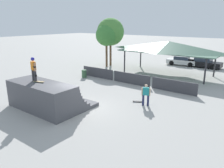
# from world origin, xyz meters

# --- Properties ---
(ground_plane) EXTENTS (160.00, 160.00, 0.00)m
(ground_plane) POSITION_xyz_m (0.00, 0.00, 0.00)
(ground_plane) COLOR #A3A09B
(quarter_pipe_ramp) EXTENTS (5.26, 3.88, 1.89)m
(quarter_pipe_ramp) POSITION_xyz_m (-2.23, -1.13, 0.83)
(quarter_pipe_ramp) COLOR #4C4C51
(quarter_pipe_ramp) RESTS_ON ground
(skater_on_deck) EXTENTS (0.72, 0.33, 1.67)m
(skater_on_deck) POSITION_xyz_m (-2.92, -1.44, 2.85)
(skater_on_deck) COLOR #2D2D33
(skater_on_deck) RESTS_ON quarter_pipe_ramp
(skateboard_on_deck) EXTENTS (0.83, 0.43, 0.09)m
(skateboard_on_deck) POSITION_xyz_m (-2.47, -1.42, 1.95)
(skateboard_on_deck) COLOR green
(skateboard_on_deck) RESTS_ON quarter_pipe_ramp
(bystander_walking) EXTENTS (0.62, 0.38, 1.60)m
(bystander_walking) POSITION_xyz_m (3.07, 3.46, 0.89)
(bystander_walking) COLOR #1E2347
(bystander_walking) RESTS_ON ground
(skateboard_on_ground) EXTENTS (0.83, 0.62, 0.09)m
(skateboard_on_ground) POSITION_xyz_m (2.30, 3.72, 0.06)
(skateboard_on_ground) COLOR blue
(skateboard_on_ground) RESTS_ON ground
(barrier_fence) EXTENTS (12.61, 0.12, 1.05)m
(barrier_fence) POSITION_xyz_m (-0.81, 7.72, 0.53)
(barrier_fence) COLOR #3D3D42
(barrier_fence) RESTS_ON ground
(pavilion_shelter) EXTENTS (10.89, 4.56, 3.77)m
(pavilion_shelter) POSITION_xyz_m (0.29, 13.76, 3.15)
(pavilion_shelter) COLOR #2D2D33
(pavilion_shelter) RESTS_ON ground
(tree_beside_pavilion) EXTENTS (3.63, 3.63, 6.37)m
(tree_beside_pavilion) POSITION_xyz_m (-8.10, 14.00, 4.54)
(tree_beside_pavilion) COLOR brown
(tree_beside_pavilion) RESTS_ON ground
(tree_far_back) EXTENTS (2.80, 2.80, 5.58)m
(tree_far_back) POSITION_xyz_m (-8.00, 13.00, 4.15)
(tree_far_back) COLOR brown
(tree_far_back) RESTS_ON ground
(trash_bin) EXTENTS (0.52, 0.52, 0.85)m
(trash_bin) POSITION_xyz_m (-6.22, 6.78, 0.42)
(trash_bin) COLOR #385B3D
(trash_bin) RESTS_ON ground
(parked_car_white) EXTENTS (4.28, 2.07, 1.27)m
(parked_car_white) POSITION_xyz_m (-0.24, 20.17, 0.60)
(parked_car_white) COLOR silver
(parked_car_white) RESTS_ON ground
(parked_car_black) EXTENTS (4.43, 1.90, 1.27)m
(parked_car_black) POSITION_xyz_m (2.60, 20.37, 0.60)
(parked_car_black) COLOR black
(parked_car_black) RESTS_ON ground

